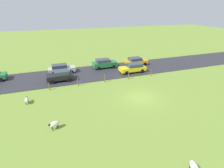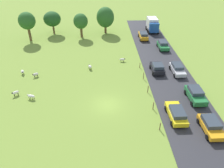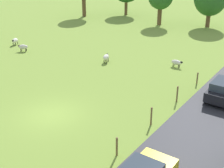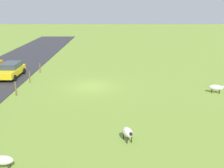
{
  "view_description": "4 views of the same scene",
  "coord_description": "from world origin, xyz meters",
  "px_view_note": "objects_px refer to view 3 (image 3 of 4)",
  "views": [
    {
      "loc": [
        -17.81,
        10.28,
        10.64
      ],
      "look_at": [
        2.38,
        2.99,
        1.37
      ],
      "focal_mm": 28.8,
      "sensor_mm": 36.0,
      "label": 1
    },
    {
      "loc": [
        -0.47,
        -24.41,
        19.53
      ],
      "look_at": [
        0.86,
        3.92,
        0.98
      ],
      "focal_mm": 34.6,
      "sensor_mm": 36.0,
      "label": 2
    },
    {
      "loc": [
        14.9,
        -14.08,
        11.36
      ],
      "look_at": [
        2.1,
        4.43,
        1.24
      ],
      "focal_mm": 52.9,
      "sensor_mm": 36.0,
      "label": 3
    },
    {
      "loc": [
        -2.02,
        24.72,
        7.76
      ],
      "look_at": [
        -1.96,
        4.6,
        1.66
      ],
      "focal_mm": 42.98,
      "sensor_mm": 36.0,
      "label": 4
    }
  ],
  "objects_px": {
    "sheep_2": "(106,57)",
    "sheep_3": "(15,41)",
    "sheep_4": "(177,62)",
    "sheep_1": "(23,47)"
  },
  "relations": [
    {
      "from": "sheep_1",
      "to": "sheep_3",
      "type": "xyz_separation_m",
      "value": [
        -2.55,
        1.05,
        0.01
      ]
    },
    {
      "from": "sheep_1",
      "to": "sheep_2",
      "type": "relative_size",
      "value": 0.96
    },
    {
      "from": "sheep_2",
      "to": "sheep_3",
      "type": "distance_m",
      "value": 11.93
    },
    {
      "from": "sheep_2",
      "to": "sheep_4",
      "type": "distance_m",
      "value": 6.81
    },
    {
      "from": "sheep_2",
      "to": "sheep_4",
      "type": "bearing_deg",
      "value": 24.09
    },
    {
      "from": "sheep_3",
      "to": "sheep_4",
      "type": "height_order",
      "value": "sheep_3"
    },
    {
      "from": "sheep_1",
      "to": "sheep_4",
      "type": "bearing_deg",
      "value": 18.06
    },
    {
      "from": "sheep_3",
      "to": "sheep_4",
      "type": "xyz_separation_m",
      "value": [
        18.08,
        4.02,
        -0.03
      ]
    },
    {
      "from": "sheep_2",
      "to": "sheep_4",
      "type": "height_order",
      "value": "sheep_2"
    },
    {
      "from": "sheep_2",
      "to": "sheep_4",
      "type": "relative_size",
      "value": 0.99
    }
  ]
}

